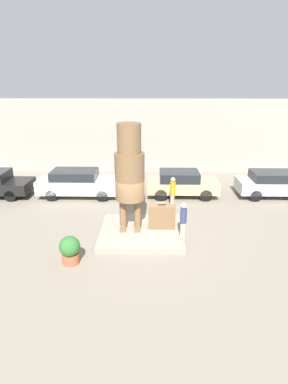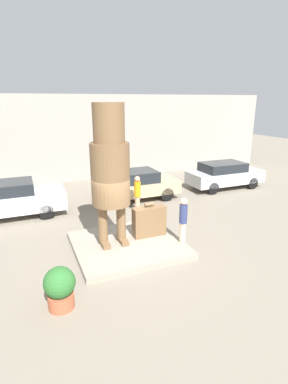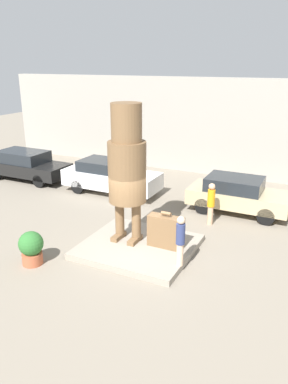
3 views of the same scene
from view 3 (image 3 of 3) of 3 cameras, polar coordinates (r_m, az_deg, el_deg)
The scene contains 11 objects.
ground_plane at distance 12.95m, azimuth -0.85°, elevation -8.72°, with size 60.00×60.00×0.00m, color gray.
pedestal at distance 12.90m, azimuth -0.85°, elevation -8.31°, with size 3.65×3.35×0.21m.
building_backdrop at distance 21.21m, azimuth 11.70°, elevation 9.56°, with size 28.00×0.60×5.29m.
statue_figure at distance 12.23m, azimuth -2.60°, elevation 4.39°, with size 1.26×1.26×4.67m.
giant_suitcase at distance 12.45m, azimuth 3.33°, elevation -6.04°, with size 1.19×0.40×1.26m.
tourist at distance 11.25m, azimuth 5.57°, elevation -7.13°, with size 0.27×0.27×1.61m.
parked_car_black at distance 21.21m, azimuth -17.55°, elevation 4.01°, with size 4.77×1.83×1.55m.
parked_car_white at distance 18.14m, azimuth -5.10°, elevation 2.45°, with size 4.71×1.79×1.60m.
parked_car_tan at distance 16.18m, azimuth 14.02°, elevation -0.31°, with size 4.13×1.79×1.52m.
planter_pot at distance 12.35m, azimuth -16.80°, elevation -8.06°, with size 0.78×0.78×1.10m.
worker_hivis at distance 14.71m, azimuth 10.17°, elevation -1.54°, with size 0.29×0.29×1.70m.
Camera 3 is at (5.19, -10.19, 6.08)m, focal length 35.00 mm.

